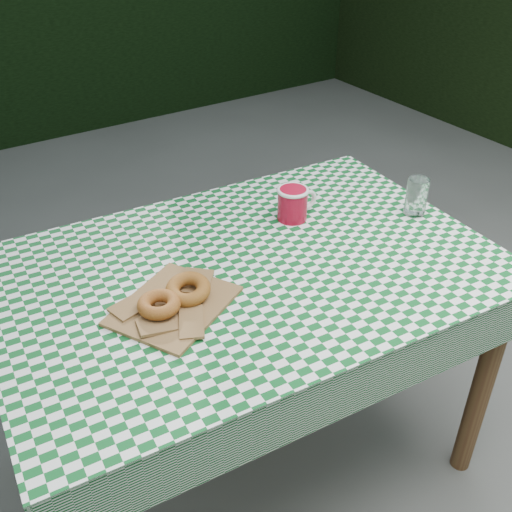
% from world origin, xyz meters
% --- Properties ---
extents(ground, '(60.00, 60.00, 0.00)m').
position_xyz_m(ground, '(0.00, 0.00, 0.00)').
color(ground, '#4F4F4A').
rests_on(ground, ground).
extents(table, '(1.34, 0.95, 0.75)m').
position_xyz_m(table, '(-0.02, -0.17, 0.38)').
color(table, brown).
rests_on(table, ground).
extents(tablecloth, '(1.36, 0.97, 0.01)m').
position_xyz_m(tablecloth, '(-0.02, -0.17, 0.75)').
color(tablecloth, '#0C511F').
rests_on(tablecloth, table).
extents(paper_bag, '(0.35, 0.33, 0.01)m').
position_xyz_m(paper_bag, '(-0.26, -0.22, 0.76)').
color(paper_bag, olive).
rests_on(paper_bag, tablecloth).
extents(bagel_front, '(0.13, 0.13, 0.03)m').
position_xyz_m(bagel_front, '(-0.29, -0.23, 0.79)').
color(bagel_front, '#9B6520').
rests_on(bagel_front, paper_bag).
extents(bagel_back, '(0.15, 0.15, 0.03)m').
position_xyz_m(bagel_back, '(-0.21, -0.22, 0.79)').
color(bagel_back, '#8B5D1C').
rests_on(bagel_back, paper_bag).
extents(coffee_mug, '(0.18, 0.18, 0.10)m').
position_xyz_m(coffee_mug, '(0.23, -0.04, 0.80)').
color(coffee_mug, maroon).
rests_on(coffee_mug, tablecloth).
extents(drinking_glass, '(0.08, 0.08, 0.11)m').
position_xyz_m(drinking_glass, '(0.55, -0.22, 0.81)').
color(drinking_glass, white).
rests_on(drinking_glass, tablecloth).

